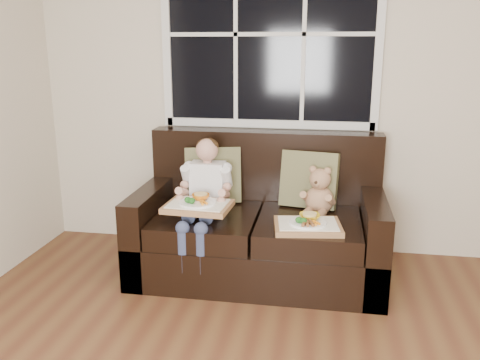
% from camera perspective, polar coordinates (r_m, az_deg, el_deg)
% --- Properties ---
extents(room_walls, '(4.52, 5.02, 2.71)m').
position_cam_1_polar(room_walls, '(1.35, 11.93, 14.88)').
color(room_walls, beige).
rests_on(room_walls, ground).
extents(window_back, '(1.62, 0.04, 1.37)m').
position_cam_1_polar(window_back, '(3.85, 3.36, 16.03)').
color(window_back, black).
rests_on(window_back, room_walls).
extents(loveseat, '(1.70, 0.92, 0.96)m').
position_cam_1_polar(loveseat, '(3.63, 2.22, -5.54)').
color(loveseat, black).
rests_on(loveseat, ground).
extents(pillow_left, '(0.44, 0.28, 0.42)m').
position_cam_1_polar(pillow_left, '(3.73, -3.05, 0.57)').
color(pillow_left, olive).
rests_on(pillow_left, loveseat).
extents(pillow_right, '(0.42, 0.25, 0.41)m').
position_cam_1_polar(pillow_right, '(3.64, 7.77, 0.05)').
color(pillow_right, olive).
rests_on(pillow_right, loveseat).
extents(child, '(0.34, 0.58, 0.78)m').
position_cam_1_polar(child, '(3.48, -3.98, -0.97)').
color(child, white).
rests_on(child, loveseat).
extents(teddy_bear, '(0.24, 0.28, 0.34)m').
position_cam_1_polar(teddy_bear, '(3.53, 8.91, -1.57)').
color(teddy_bear, tan).
rests_on(teddy_bear, loveseat).
extents(tray_left, '(0.44, 0.35, 0.10)m').
position_cam_1_polar(tray_left, '(3.31, -4.72, -2.78)').
color(tray_left, '#AA7A4C').
rests_on(tray_left, child).
extents(tray_right, '(0.46, 0.37, 0.10)m').
position_cam_1_polar(tray_right, '(3.25, 7.61, -4.98)').
color(tray_right, '#AA7A4C').
rests_on(tray_right, loveseat).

